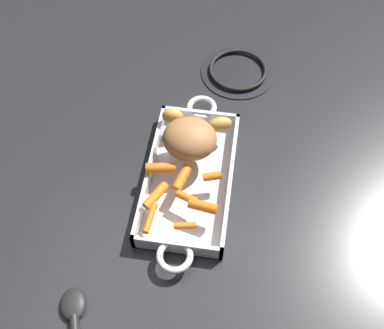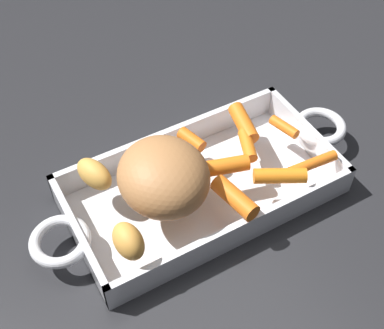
{
  "view_description": "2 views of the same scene",
  "coord_description": "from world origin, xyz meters",
  "px_view_note": "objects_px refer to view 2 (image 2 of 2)",
  "views": [
    {
      "loc": [
        0.57,
        0.09,
        0.93
      ],
      "look_at": [
        0.0,
        0.01,
        0.08
      ],
      "focal_mm": 42.75,
      "sensor_mm": 36.0,
      "label": 1
    },
    {
      "loc": [
        -0.24,
        -0.4,
        0.6
      ],
      "look_at": [
        -0.02,
        -0.01,
        0.08
      ],
      "focal_mm": 49.6,
      "sensor_mm": 36.0,
      "label": 2
    }
  ],
  "objects_px": {
    "pork_roast": "(163,176)",
    "potato_golden_small": "(94,174)",
    "baby_carrot_short": "(284,127)",
    "baby_carrot_northwest": "(235,198)",
    "potato_corner": "(128,241)",
    "baby_carrot_northeast": "(191,140)",
    "baby_carrot_southwest": "(280,176)",
    "baby_carrot_center_left": "(313,163)",
    "baby_carrot_center_right": "(243,123)",
    "baby_carrot_long": "(225,166)",
    "baby_carrot_southeast": "(248,145)",
    "roasting_dish": "(202,187)"
  },
  "relations": [
    {
      "from": "baby_carrot_southwest",
      "to": "baby_carrot_center_left",
      "type": "height_order",
      "value": "baby_carrot_southwest"
    },
    {
      "from": "pork_roast",
      "to": "baby_carrot_center_right",
      "type": "distance_m",
      "value": 0.17
    },
    {
      "from": "pork_roast",
      "to": "baby_carrot_center_left",
      "type": "xyz_separation_m",
      "value": [
        0.2,
        -0.06,
        -0.03
      ]
    },
    {
      "from": "pork_roast",
      "to": "baby_carrot_southwest",
      "type": "xyz_separation_m",
      "value": [
        0.15,
        -0.05,
        -0.03
      ]
    },
    {
      "from": "baby_carrot_northwest",
      "to": "potato_corner",
      "type": "relative_size",
      "value": 1.33
    },
    {
      "from": "baby_carrot_northeast",
      "to": "baby_carrot_southeast",
      "type": "relative_size",
      "value": 0.83
    },
    {
      "from": "baby_carrot_short",
      "to": "baby_carrot_center_left",
      "type": "height_order",
      "value": "same"
    },
    {
      "from": "baby_carrot_northeast",
      "to": "baby_carrot_northwest",
      "type": "relative_size",
      "value": 0.6
    },
    {
      "from": "baby_carrot_southeast",
      "to": "pork_roast",
      "type": "bearing_deg",
      "value": -173.79
    },
    {
      "from": "baby_carrot_southeast",
      "to": "baby_carrot_northeast",
      "type": "bearing_deg",
      "value": 142.85
    },
    {
      "from": "baby_carrot_southwest",
      "to": "potato_corner",
      "type": "xyz_separation_m",
      "value": [
        -0.22,
        -0.0,
        0.01
      ]
    },
    {
      "from": "baby_carrot_center_right",
      "to": "baby_carrot_northwest",
      "type": "height_order",
      "value": "baby_carrot_center_right"
    },
    {
      "from": "roasting_dish",
      "to": "baby_carrot_center_left",
      "type": "distance_m",
      "value": 0.16
    },
    {
      "from": "baby_carrot_long",
      "to": "baby_carrot_northeast",
      "type": "xyz_separation_m",
      "value": [
        -0.01,
        0.07,
        -0.0
      ]
    },
    {
      "from": "baby_carrot_northwest",
      "to": "potato_corner",
      "type": "distance_m",
      "value": 0.15
    },
    {
      "from": "pork_roast",
      "to": "baby_carrot_long",
      "type": "distance_m",
      "value": 0.1
    },
    {
      "from": "baby_carrot_center_right",
      "to": "baby_carrot_center_left",
      "type": "bearing_deg",
      "value": -68.87
    },
    {
      "from": "baby_carrot_southwest",
      "to": "potato_golden_small",
      "type": "relative_size",
      "value": 1.2
    },
    {
      "from": "baby_carrot_northeast",
      "to": "pork_roast",
      "type": "bearing_deg",
      "value": -140.31
    },
    {
      "from": "roasting_dish",
      "to": "baby_carrot_northeast",
      "type": "distance_m",
      "value": 0.07
    },
    {
      "from": "baby_carrot_northwest",
      "to": "baby_carrot_center_left",
      "type": "bearing_deg",
      "value": -0.06
    },
    {
      "from": "pork_roast",
      "to": "roasting_dish",
      "type": "bearing_deg",
      "value": 8.62
    },
    {
      "from": "roasting_dish",
      "to": "pork_roast",
      "type": "relative_size",
      "value": 3.86
    },
    {
      "from": "baby_carrot_northwest",
      "to": "baby_carrot_southwest",
      "type": "height_order",
      "value": "baby_carrot_northwest"
    },
    {
      "from": "baby_carrot_long",
      "to": "baby_carrot_southwest",
      "type": "height_order",
      "value": "baby_carrot_long"
    },
    {
      "from": "baby_carrot_southwest",
      "to": "potato_corner",
      "type": "bearing_deg",
      "value": -179.88
    },
    {
      "from": "baby_carrot_center_left",
      "to": "baby_carrot_southeast",
      "type": "relative_size",
      "value": 1.45
    },
    {
      "from": "potato_golden_small",
      "to": "baby_carrot_northwest",
      "type": "bearing_deg",
      "value": -39.9
    },
    {
      "from": "baby_carrot_southwest",
      "to": "baby_carrot_center_right",
      "type": "bearing_deg",
      "value": 83.66
    },
    {
      "from": "pork_roast",
      "to": "potato_golden_small",
      "type": "distance_m",
      "value": 0.1
    },
    {
      "from": "baby_carrot_short",
      "to": "potato_golden_small",
      "type": "distance_m",
      "value": 0.28
    },
    {
      "from": "baby_carrot_southeast",
      "to": "potato_corner",
      "type": "distance_m",
      "value": 0.23
    },
    {
      "from": "baby_carrot_northwest",
      "to": "baby_carrot_center_right",
      "type": "bearing_deg",
      "value": 52.21
    },
    {
      "from": "baby_carrot_center_right",
      "to": "baby_carrot_short",
      "type": "bearing_deg",
      "value": -33.16
    },
    {
      "from": "baby_carrot_long",
      "to": "baby_carrot_southwest",
      "type": "xyz_separation_m",
      "value": [
        0.05,
        -0.05,
        -0.0
      ]
    },
    {
      "from": "pork_roast",
      "to": "baby_carrot_southwest",
      "type": "distance_m",
      "value": 0.16
    },
    {
      "from": "baby_carrot_southwest",
      "to": "baby_carrot_short",
      "type": "bearing_deg",
      "value": 50.42
    },
    {
      "from": "pork_roast",
      "to": "baby_carrot_southeast",
      "type": "xyz_separation_m",
      "value": [
        0.14,
        0.02,
        -0.03
      ]
    },
    {
      "from": "baby_carrot_long",
      "to": "potato_golden_small",
      "type": "distance_m",
      "value": 0.17
    },
    {
      "from": "baby_carrot_northeast",
      "to": "baby_carrot_center_left",
      "type": "bearing_deg",
      "value": -43.99
    },
    {
      "from": "baby_carrot_northwest",
      "to": "baby_carrot_northeast",
      "type": "bearing_deg",
      "value": 88.37
    },
    {
      "from": "baby_carrot_short",
      "to": "potato_corner",
      "type": "xyz_separation_m",
      "value": [
        -0.28,
        -0.07,
        0.01
      ]
    },
    {
      "from": "baby_carrot_long",
      "to": "baby_carrot_center_left",
      "type": "relative_size",
      "value": 0.9
    },
    {
      "from": "baby_carrot_center_left",
      "to": "baby_carrot_northeast",
      "type": "bearing_deg",
      "value": 136.01
    },
    {
      "from": "baby_carrot_northwest",
      "to": "potato_golden_small",
      "type": "distance_m",
      "value": 0.19
    },
    {
      "from": "baby_carrot_short",
      "to": "baby_carrot_center_left",
      "type": "bearing_deg",
      "value": -95.56
    },
    {
      "from": "baby_carrot_northwest",
      "to": "baby_carrot_southeast",
      "type": "height_order",
      "value": "baby_carrot_northwest"
    },
    {
      "from": "baby_carrot_northeast",
      "to": "potato_corner",
      "type": "distance_m",
      "value": 0.19
    },
    {
      "from": "baby_carrot_short",
      "to": "baby_carrot_center_right",
      "type": "bearing_deg",
      "value": 146.84
    },
    {
      "from": "roasting_dish",
      "to": "baby_carrot_southeast",
      "type": "distance_m",
      "value": 0.09
    }
  ]
}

